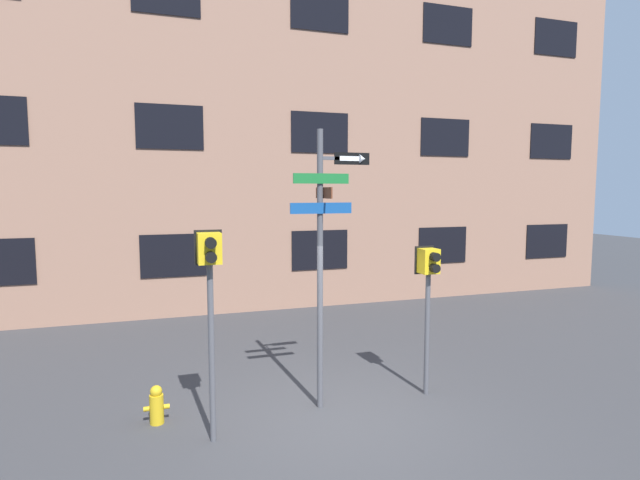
% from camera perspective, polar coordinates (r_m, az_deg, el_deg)
% --- Properties ---
extents(ground_plane, '(60.00, 60.00, 0.00)m').
position_cam_1_polar(ground_plane, '(7.63, 2.17, -20.12)').
color(ground_plane, '#38383A').
extents(building_facade, '(24.00, 0.63, 13.15)m').
position_cam_1_polar(building_facade, '(14.27, -8.51, 18.77)').
color(building_facade, '#936B56').
rests_on(building_facade, ground_plane).
extents(street_sign_pole, '(1.25, 0.71, 4.21)m').
position_cam_1_polar(street_sign_pole, '(7.45, 0.46, -0.71)').
color(street_sign_pole, '#4C4C51').
rests_on(street_sign_pole, ground_plane).
extents(pedestrian_signal_left, '(0.36, 0.40, 2.81)m').
position_cam_1_polar(pedestrian_signal_left, '(6.59, -12.46, -4.33)').
color(pedestrian_signal_left, '#4C4C51').
rests_on(pedestrian_signal_left, ground_plane).
extents(pedestrian_signal_right, '(0.34, 0.40, 2.43)m').
position_cam_1_polar(pedestrian_signal_right, '(8.20, 12.29, -4.51)').
color(pedestrian_signal_right, '#4C4C51').
rests_on(pedestrian_signal_right, ground_plane).
extents(fire_hydrant, '(0.36, 0.20, 0.56)m').
position_cam_1_polar(fire_hydrant, '(7.85, -18.18, -17.50)').
color(fire_hydrant, gold).
rests_on(fire_hydrant, ground_plane).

